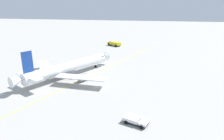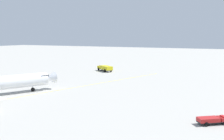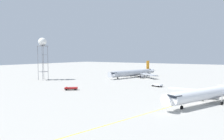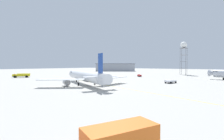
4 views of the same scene
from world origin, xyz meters
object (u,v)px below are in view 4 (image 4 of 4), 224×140
Objects in this scene: fire_tender_truck at (22,75)px; pushback_tug_truck at (170,81)px; radar_tower at (184,47)px; airliner_main at (86,77)px; ops_pickup_truck at (139,75)px.

fire_tender_truck reaches higher than pushback_tug_truck.
pushback_tug_truck is 0.22× the size of radar_tower.
pushback_tug_truck is 73.84m from radar_tower.
airliner_main is 3.92× the size of fire_tender_truck.
radar_tower reaches higher than fire_tender_truck.
radar_tower is at bearing -61.65° from ops_pickup_truck.
pushback_tug_truck is (-30.28, 28.65, 0.00)m from ops_pickup_truck.
fire_tender_truck is 1.69× the size of pushback_tug_truck.
radar_tower is at bearing 176.14° from fire_tender_truck.
pushback_tug_truck is at bearing -171.93° from ops_pickup_truck.
airliner_main is 6.75× the size of ops_pickup_truck.
airliner_main is at bearing 147.87° from ops_pickup_truck.
fire_tender_truck is 87.10m from pushback_tug_truck.
fire_tender_truck is at bearing 123.09° from pushback_tug_truck.
ops_pickup_truck is 0.98× the size of pushback_tug_truck.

